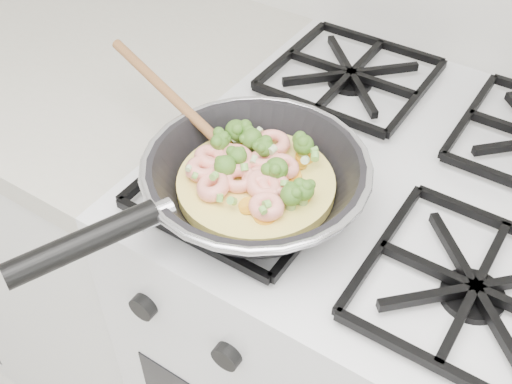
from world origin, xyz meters
The scene contains 3 objects.
stove centered at (0.00, 1.70, 0.46)m, with size 0.60×0.60×0.92m.
counter_left centered at (-0.80, 1.70, 0.45)m, with size 1.00×0.60×0.90m.
skillet centered at (-0.13, 1.53, 0.96)m, with size 0.42×0.42×0.09m.
Camera 1 is at (0.17, 1.09, 1.45)m, focal length 43.05 mm.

